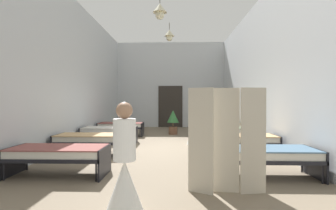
% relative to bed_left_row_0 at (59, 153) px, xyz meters
% --- Properties ---
extents(ground_plane, '(6.81, 13.93, 0.10)m').
position_rel_bed_left_row_0_xyz_m(ground_plane, '(2.05, 2.85, -0.49)').
color(ground_plane, '#7A6B56').
extents(room_shell, '(6.61, 13.53, 4.94)m').
position_rel_bed_left_row_0_xyz_m(room_shell, '(2.05, 4.22, 2.04)').
color(room_shell, silver).
rests_on(room_shell, ground).
extents(bed_left_row_0, '(1.90, 0.84, 0.57)m').
position_rel_bed_left_row_0_xyz_m(bed_left_row_0, '(0.00, 0.00, 0.00)').
color(bed_left_row_0, black).
rests_on(bed_left_row_0, ground).
extents(bed_right_row_0, '(1.90, 0.84, 0.57)m').
position_rel_bed_left_row_0_xyz_m(bed_right_row_0, '(4.11, 0.00, 0.00)').
color(bed_right_row_0, black).
rests_on(bed_right_row_0, ground).
extents(bed_left_row_1, '(1.90, 0.84, 0.57)m').
position_rel_bed_left_row_0_xyz_m(bed_left_row_1, '(0.00, 1.90, 0.00)').
color(bed_left_row_1, black).
rests_on(bed_left_row_1, ground).
extents(bed_right_row_1, '(1.90, 0.84, 0.57)m').
position_rel_bed_left_row_0_xyz_m(bed_right_row_1, '(4.11, 1.90, 0.00)').
color(bed_right_row_1, black).
rests_on(bed_right_row_1, ground).
extents(bed_left_row_2, '(1.90, 0.84, 0.57)m').
position_rel_bed_left_row_0_xyz_m(bed_left_row_2, '(0.00, 3.80, 0.00)').
color(bed_left_row_2, black).
rests_on(bed_left_row_2, ground).
extents(bed_right_row_2, '(1.90, 0.84, 0.57)m').
position_rel_bed_left_row_0_xyz_m(bed_right_row_2, '(4.11, 3.80, 0.00)').
color(bed_right_row_2, black).
rests_on(bed_right_row_2, ground).
extents(bed_left_row_3, '(1.90, 0.84, 0.57)m').
position_rel_bed_left_row_0_xyz_m(bed_left_row_3, '(0.00, 5.70, 0.00)').
color(bed_left_row_3, black).
rests_on(bed_left_row_3, ground).
extents(bed_right_row_3, '(1.90, 0.84, 0.57)m').
position_rel_bed_left_row_0_xyz_m(bed_right_row_3, '(4.11, 5.70, 0.00)').
color(bed_right_row_3, black).
rests_on(bed_right_row_3, ground).
extents(nurse_near_aisle, '(0.52, 0.52, 1.49)m').
position_rel_bed_left_row_0_xyz_m(nurse_near_aisle, '(2.99, 3.70, 0.09)').
color(nurse_near_aisle, white).
rests_on(nurse_near_aisle, ground).
extents(nurse_mid_aisle, '(0.52, 0.52, 1.49)m').
position_rel_bed_left_row_0_xyz_m(nurse_mid_aisle, '(1.66, -1.62, 0.09)').
color(nurse_mid_aisle, white).
rests_on(nurse_mid_aisle, ground).
extents(potted_plant, '(0.54, 0.54, 1.09)m').
position_rel_bed_left_row_0_xyz_m(potted_plant, '(2.23, 6.32, 0.21)').
color(potted_plant, brown).
rests_on(potted_plant, ground).
extents(privacy_screen, '(1.25, 0.21, 1.70)m').
position_rel_bed_left_row_0_xyz_m(privacy_screen, '(3.16, -0.86, 0.41)').
color(privacy_screen, '#BCB29E').
rests_on(privacy_screen, ground).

